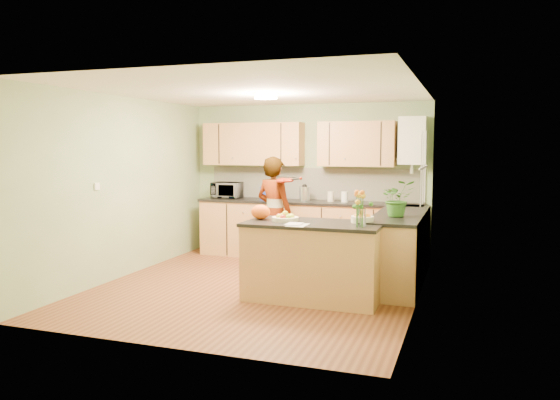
% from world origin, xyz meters
% --- Properties ---
extents(floor, '(4.50, 4.50, 0.00)m').
position_xyz_m(floor, '(0.00, 0.00, 0.00)').
color(floor, brown).
rests_on(floor, ground).
extents(ceiling, '(4.00, 4.50, 0.02)m').
position_xyz_m(ceiling, '(0.00, 0.00, 2.50)').
color(ceiling, white).
rests_on(ceiling, wall_back).
extents(wall_back, '(4.00, 0.02, 2.50)m').
position_xyz_m(wall_back, '(0.00, 2.25, 1.25)').
color(wall_back, gray).
rests_on(wall_back, floor).
extents(wall_front, '(4.00, 0.02, 2.50)m').
position_xyz_m(wall_front, '(0.00, -2.25, 1.25)').
color(wall_front, gray).
rests_on(wall_front, floor).
extents(wall_left, '(0.02, 4.50, 2.50)m').
position_xyz_m(wall_left, '(-2.00, 0.00, 1.25)').
color(wall_left, gray).
rests_on(wall_left, floor).
extents(wall_right, '(0.02, 4.50, 2.50)m').
position_xyz_m(wall_right, '(2.00, 0.00, 1.25)').
color(wall_right, gray).
rests_on(wall_right, floor).
extents(back_counter, '(3.64, 0.62, 0.94)m').
position_xyz_m(back_counter, '(0.10, 1.95, 0.47)').
color(back_counter, '#B9864A').
rests_on(back_counter, floor).
extents(right_counter, '(0.62, 2.24, 0.94)m').
position_xyz_m(right_counter, '(1.70, 0.85, 0.47)').
color(right_counter, '#B9864A').
rests_on(right_counter, floor).
extents(splashback, '(3.60, 0.02, 0.52)m').
position_xyz_m(splashback, '(0.10, 2.23, 1.20)').
color(splashback, silver).
rests_on(splashback, back_counter).
extents(upper_cabinets, '(3.20, 0.34, 0.70)m').
position_xyz_m(upper_cabinets, '(-0.18, 2.08, 1.85)').
color(upper_cabinets, '#B9864A').
rests_on(upper_cabinets, wall_back).
extents(boiler, '(0.40, 0.30, 0.86)m').
position_xyz_m(boiler, '(1.70, 2.09, 1.90)').
color(boiler, white).
rests_on(boiler, wall_back).
extents(window_right, '(0.01, 1.30, 1.05)m').
position_xyz_m(window_right, '(1.99, 0.60, 1.55)').
color(window_right, white).
rests_on(window_right, wall_right).
extents(light_switch, '(0.02, 0.09, 0.09)m').
position_xyz_m(light_switch, '(-1.99, -0.60, 1.30)').
color(light_switch, white).
rests_on(light_switch, wall_left).
extents(ceiling_lamp, '(0.30, 0.30, 0.07)m').
position_xyz_m(ceiling_lamp, '(0.00, 0.30, 2.46)').
color(ceiling_lamp, '#FFEABF').
rests_on(ceiling_lamp, ceiling).
extents(peninsula_island, '(1.61, 0.82, 0.92)m').
position_xyz_m(peninsula_island, '(0.82, -0.29, 0.46)').
color(peninsula_island, '#B9864A').
rests_on(peninsula_island, floor).
extents(fruit_dish, '(0.32, 0.32, 0.11)m').
position_xyz_m(fruit_dish, '(0.47, -0.29, 0.97)').
color(fruit_dish, beige).
rests_on(fruit_dish, peninsula_island).
extents(orange_bowl, '(0.26, 0.26, 0.15)m').
position_xyz_m(orange_bowl, '(1.37, -0.14, 0.99)').
color(orange_bowl, beige).
rests_on(orange_bowl, peninsula_island).
extents(flower_vase, '(0.24, 0.24, 0.44)m').
position_xyz_m(flower_vase, '(1.42, -0.47, 1.22)').
color(flower_vase, silver).
rests_on(flower_vase, peninsula_island).
extents(orange_bag, '(0.29, 0.27, 0.18)m').
position_xyz_m(orange_bag, '(0.13, -0.24, 1.01)').
color(orange_bag, '#FF5E15').
rests_on(orange_bag, peninsula_island).
extents(papers, '(0.21, 0.29, 0.01)m').
position_xyz_m(papers, '(0.72, -0.59, 0.93)').
color(papers, silver).
rests_on(papers, peninsula_island).
extents(violinist, '(0.70, 0.58, 1.67)m').
position_xyz_m(violinist, '(-0.16, 1.06, 0.83)').
color(violinist, tan).
rests_on(violinist, floor).
extents(violin, '(0.61, 0.53, 0.15)m').
position_xyz_m(violin, '(0.04, 0.84, 1.33)').
color(violin, '#551205').
rests_on(violin, violinist).
extents(microwave, '(0.49, 0.34, 0.27)m').
position_xyz_m(microwave, '(-1.35, 1.99, 1.07)').
color(microwave, white).
rests_on(microwave, back_counter).
extents(blue_box, '(0.28, 0.22, 0.22)m').
position_xyz_m(blue_box, '(-0.54, 1.92, 1.05)').
color(blue_box, navy).
rests_on(blue_box, back_counter).
extents(kettle, '(0.17, 0.17, 0.31)m').
position_xyz_m(kettle, '(0.04, 1.93, 1.07)').
color(kettle, silver).
rests_on(kettle, back_counter).
extents(jar_cream, '(0.13, 0.13, 0.16)m').
position_xyz_m(jar_cream, '(0.46, 1.98, 1.02)').
color(jar_cream, beige).
rests_on(jar_cream, back_counter).
extents(jar_white, '(0.13, 0.13, 0.16)m').
position_xyz_m(jar_white, '(0.69, 1.96, 1.02)').
color(jar_white, white).
rests_on(jar_white, back_counter).
extents(potted_plant, '(0.52, 0.49, 0.46)m').
position_xyz_m(potted_plant, '(1.70, 0.42, 1.17)').
color(potted_plant, '#306722').
rests_on(potted_plant, right_counter).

